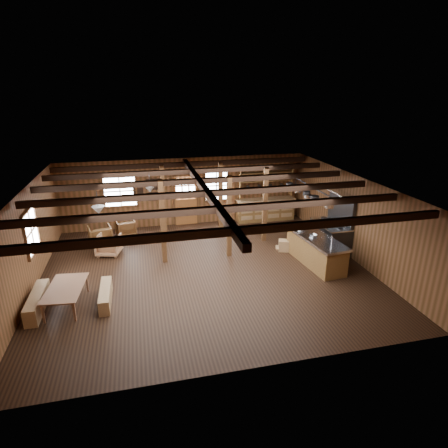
{
  "coord_description": "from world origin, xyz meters",
  "views": [
    {
      "loc": [
        -1.84,
        -10.43,
        5.47
      ],
      "look_at": [
        0.78,
        0.82,
        1.23
      ],
      "focal_mm": 30.0,
      "sensor_mm": 36.0,
      "label": 1
    }
  ],
  "objects_px": {
    "armchair_b": "(126,228)",
    "commercial_range": "(332,232)",
    "kitchen_island": "(316,250)",
    "armchair_c": "(109,245)",
    "armchair_a": "(100,235)",
    "dining_table": "(68,297)"
  },
  "relations": [
    {
      "from": "dining_table",
      "to": "armchair_b",
      "type": "bearing_deg",
      "value": -10.66
    },
    {
      "from": "kitchen_island",
      "to": "commercial_range",
      "type": "bearing_deg",
      "value": 34.3
    },
    {
      "from": "dining_table",
      "to": "armchair_a",
      "type": "xyz_separation_m",
      "value": [
        0.53,
        4.12,
        0.08
      ]
    },
    {
      "from": "commercial_range",
      "to": "armchair_a",
      "type": "relative_size",
      "value": 2.67
    },
    {
      "from": "dining_table",
      "to": "armchair_b",
      "type": "distance_m",
      "value": 5.02
    },
    {
      "from": "commercial_range",
      "to": "armchair_b",
      "type": "relative_size",
      "value": 3.0
    },
    {
      "from": "armchair_b",
      "to": "commercial_range",
      "type": "bearing_deg",
      "value": 144.09
    },
    {
      "from": "dining_table",
      "to": "kitchen_island",
      "type": "bearing_deg",
      "value": -77.3
    },
    {
      "from": "armchair_a",
      "to": "armchair_c",
      "type": "relative_size",
      "value": 1.01
    },
    {
      "from": "kitchen_island",
      "to": "dining_table",
      "type": "height_order",
      "value": "kitchen_island"
    },
    {
      "from": "kitchen_island",
      "to": "armchair_c",
      "type": "relative_size",
      "value": 3.31
    },
    {
      "from": "armchair_a",
      "to": "commercial_range",
      "type": "bearing_deg",
      "value": 150.47
    },
    {
      "from": "armchair_b",
      "to": "kitchen_island",
      "type": "bearing_deg",
      "value": 134.27
    },
    {
      "from": "dining_table",
      "to": "armchair_a",
      "type": "height_order",
      "value": "armchair_a"
    },
    {
      "from": "kitchen_island",
      "to": "armchair_a",
      "type": "relative_size",
      "value": 3.26
    },
    {
      "from": "commercial_range",
      "to": "armchair_c",
      "type": "bearing_deg",
      "value": 169.9
    },
    {
      "from": "armchair_b",
      "to": "armchair_c",
      "type": "relative_size",
      "value": 0.9
    },
    {
      "from": "armchair_a",
      "to": "armchair_b",
      "type": "xyz_separation_m",
      "value": [
        0.9,
        0.69,
        -0.04
      ]
    },
    {
      "from": "armchair_b",
      "to": "armchair_c",
      "type": "bearing_deg",
      "value": 58.58
    },
    {
      "from": "kitchen_island",
      "to": "armchair_b",
      "type": "bearing_deg",
      "value": 140.94
    },
    {
      "from": "armchair_a",
      "to": "armchair_b",
      "type": "distance_m",
      "value": 1.13
    },
    {
      "from": "kitchen_island",
      "to": "armchair_c",
      "type": "bearing_deg",
      "value": 154.81
    }
  ]
}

